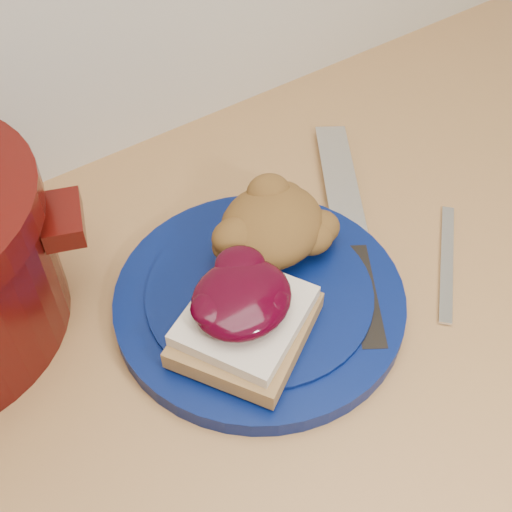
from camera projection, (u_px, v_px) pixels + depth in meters
base_cabinet at (225, 506)px, 0.99m from camera, size 4.00×0.60×0.86m
plate at (259, 299)px, 0.65m from camera, size 0.39×0.39×0.02m
sandwich at (244, 314)px, 0.58m from camera, size 0.16×0.16×0.06m
stuffing_mound at (272, 225)px, 0.66m from camera, size 0.15×0.14×0.06m
chef_knife at (356, 264)px, 0.68m from camera, size 0.22×0.31×0.02m
butter_knife at (447, 261)px, 0.69m from camera, size 0.14×0.12×0.00m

